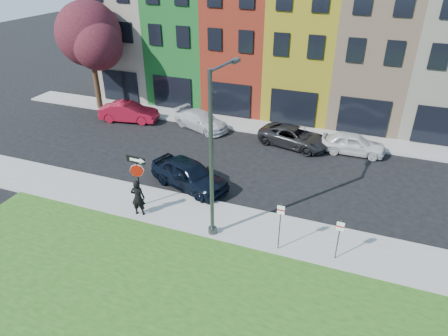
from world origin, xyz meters
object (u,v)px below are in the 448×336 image
at_px(man, 138,198).
at_px(street_lamp, 214,157).
at_px(stop_sign, 137,171).
at_px(sedan_near, 189,174).

bearing_deg(man, street_lamp, 168.44).
distance_m(stop_sign, street_lamp, 4.83).
bearing_deg(street_lamp, man, -170.69).
bearing_deg(street_lamp, stop_sign, -179.75).
relative_size(man, street_lamp, 0.25).
height_order(stop_sign, sedan_near, stop_sign).
distance_m(stop_sign, man, 1.32).
bearing_deg(stop_sign, man, -61.50).
xyz_separation_m(man, sedan_near, (1.16, 3.45, -0.27)).
relative_size(stop_sign, street_lamp, 0.37).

